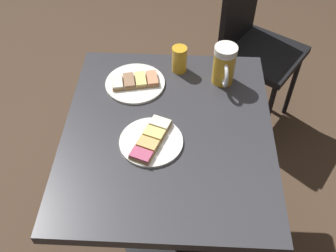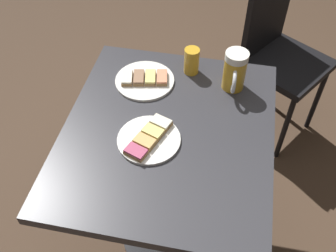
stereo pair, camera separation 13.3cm
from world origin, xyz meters
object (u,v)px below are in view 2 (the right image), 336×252
Objects in this scene: plate_near at (145,80)px; plate_far at (149,139)px; beer_glass_small at (192,61)px; beer_mug at (235,71)px; cafe_chair at (278,49)px.

plate_far is (-0.29, -0.08, 0.00)m from plate_near.
beer_glass_small reaches higher than plate_far.
plate_near is at bearing 95.77° from beer_mug.
plate_near is 0.86m from cafe_chair.
cafe_chair reaches higher than plate_near.
plate_far is at bearing 141.97° from beer_mug.
plate_near is at bearing 119.54° from beer_glass_small.
beer_mug is 0.17× the size of cafe_chair.
cafe_chair is (0.62, -0.55, -0.23)m from plate_near.
beer_glass_small is (0.38, -0.08, 0.04)m from plate_far.
beer_mug is 0.18m from beer_glass_small.
cafe_chair reaches higher than plate_far.
beer_glass_small is at bearing -2.00° from cafe_chair.
plate_near is at bearing -7.52° from cafe_chair.
plate_far is 1.04m from cafe_chair.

